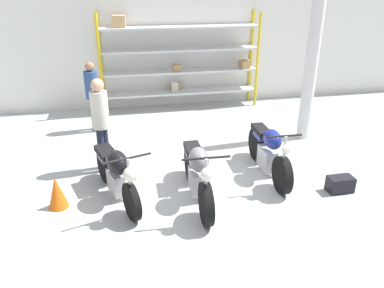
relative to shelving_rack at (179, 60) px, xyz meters
name	(u,v)px	position (x,y,z in m)	size (l,w,h in m)	color
ground_plane	(196,189)	(-0.51, -4.72, -1.36)	(30.00, 30.00, 0.00)	#B2B7B7
back_wall	(159,43)	(-0.51, 0.36, 0.44)	(30.00, 0.08, 3.60)	white
shelving_rack	(179,60)	(0.00, 0.00, 0.00)	(4.44, 0.63, 2.65)	gold
support_pillar	(312,61)	(2.46, -2.85, 0.44)	(0.28, 0.28, 3.60)	silver
motorcycle_black	(116,172)	(-1.88, -4.76, -0.85)	(0.92, 1.94, 1.04)	black
motorcycle_grey	(198,172)	(-0.57, -5.04, -0.86)	(0.71, 2.12, 1.10)	black
motorcycle_blue	(269,151)	(0.93, -4.42, -0.89)	(0.58, 2.03, 1.06)	black
person_browsing	(100,118)	(-2.10, -3.61, -0.29)	(0.43, 0.43, 1.81)	#1E2338
person_near_rack	(92,91)	(-2.35, -1.42, -0.37)	(0.39, 0.39, 1.69)	#595960
toolbox	(340,184)	(1.93, -5.30, -1.22)	(0.44, 0.26, 0.28)	black
traffic_cone	(57,192)	(-2.84, -4.83, -1.09)	(0.32, 0.32, 0.55)	orange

